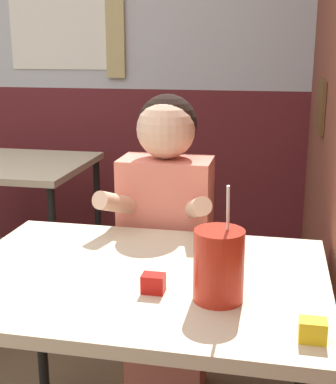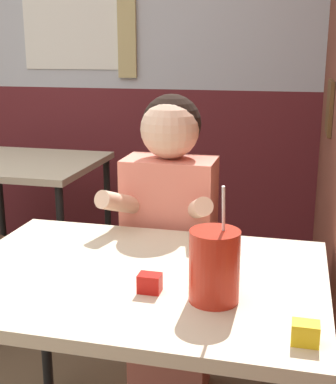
{
  "view_description": "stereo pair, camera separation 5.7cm",
  "coord_description": "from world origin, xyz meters",
  "views": [
    {
      "loc": [
        1.14,
        -0.99,
        1.36
      ],
      "look_at": [
        0.82,
        0.52,
        0.94
      ],
      "focal_mm": 50.0,
      "sensor_mm": 36.0,
      "label": 1
    },
    {
      "loc": [
        1.19,
        -0.98,
        1.36
      ],
      "look_at": [
        0.82,
        0.52,
        0.94
      ],
      "focal_mm": 50.0,
      "sensor_mm": 36.0,
      "label": 2
    }
  ],
  "objects": [
    {
      "name": "background_table",
      "position": [
        -0.32,
        1.72,
        0.66
      ],
      "size": [
        0.83,
        0.76,
        0.74
      ],
      "color": "beige",
      "rests_on": "ground_plane"
    },
    {
      "name": "back_wall",
      "position": [
        -0.01,
        2.46,
        1.36
      ],
      "size": [
        5.66,
        0.09,
        2.7
      ],
      "color": "silver",
      "rests_on": "ground_plane"
    },
    {
      "name": "person_seated",
      "position": [
        0.74,
        0.9,
        0.65
      ],
      "size": [
        0.42,
        0.41,
        1.2
      ],
      "color": "#EA7F6B",
      "rests_on": "ground_plane"
    },
    {
      "name": "condiment_ketchup",
      "position": [
        0.84,
        0.26,
        0.76
      ],
      "size": [
        0.06,
        0.04,
        0.05
      ],
      "color": "#B7140F",
      "rests_on": "main_table"
    },
    {
      "name": "main_table",
      "position": [
        0.77,
        0.37,
        0.67
      ],
      "size": [
        1.06,
        0.77,
        0.74
      ],
      "color": "beige",
      "rests_on": "ground_plane"
    },
    {
      "name": "glass_center",
      "position": [
        1.01,
        0.41,
        0.8
      ],
      "size": [
        0.07,
        0.07,
        0.11
      ],
      "color": "silver",
      "rests_on": "main_table"
    },
    {
      "name": "cocktail_pitcher",
      "position": [
        1.01,
        0.25,
        0.83
      ],
      "size": [
        0.13,
        0.13,
        0.31
      ],
      "color": "#B22819",
      "rests_on": "main_table"
    },
    {
      "name": "condiment_mustard",
      "position": [
        1.23,
        0.1,
        0.76
      ],
      "size": [
        0.06,
        0.04,
        0.05
      ],
      "color": "yellow",
      "rests_on": "main_table"
    }
  ]
}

